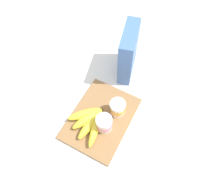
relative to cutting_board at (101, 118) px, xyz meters
name	(u,v)px	position (x,y,z in m)	size (l,w,h in m)	color
ground_plane	(101,119)	(0.00, 0.00, -0.01)	(2.40, 2.40, 0.00)	silver
cutting_board	(101,118)	(0.00, 0.00, 0.00)	(0.34, 0.25, 0.01)	olive
cereal_box	(128,53)	(-0.31, -0.02, 0.12)	(0.20, 0.06, 0.25)	#4770B7
yogurt_cup_front	(118,108)	(-0.06, 0.05, 0.05)	(0.07, 0.07, 0.08)	white
yogurt_cup_back	(104,123)	(0.03, 0.04, 0.05)	(0.07, 0.07, 0.08)	white
banana_bunch	(90,121)	(0.04, -0.03, 0.03)	(0.19, 0.18, 0.04)	yellow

